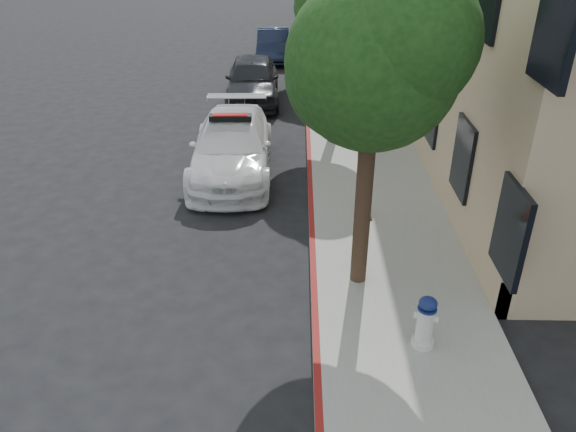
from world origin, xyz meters
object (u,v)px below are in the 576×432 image
(traffic_cone, at_px, (364,205))
(fire_hydrant, at_px, (425,323))
(parked_car_mid, at_px, (253,79))
(police_car, at_px, (232,146))
(parked_car_far, at_px, (273,44))

(traffic_cone, bearing_deg, fire_hydrant, -82.88)
(fire_hydrant, distance_m, traffic_cone, 4.28)
(parked_car_mid, bearing_deg, police_car, -93.62)
(parked_car_mid, xyz_separation_m, fire_hydrant, (3.73, -13.49, -0.19))
(police_car, xyz_separation_m, traffic_cone, (3.28, -2.78, -0.29))
(fire_hydrant, relative_size, traffic_cone, 1.48)
(parked_car_mid, height_order, traffic_cone, parked_car_mid)
(parked_car_mid, distance_m, fire_hydrant, 13.99)
(police_car, height_order, fire_hydrant, police_car)
(police_car, bearing_deg, parked_car_far, 85.57)
(police_car, bearing_deg, parked_car_mid, 87.38)
(police_car, distance_m, parked_car_far, 13.04)
(parked_car_far, bearing_deg, police_car, -93.95)
(parked_car_mid, distance_m, traffic_cone, 9.78)
(parked_car_mid, relative_size, fire_hydrant, 5.01)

